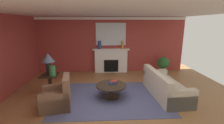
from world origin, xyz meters
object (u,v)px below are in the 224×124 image
(table_lamp, at_px, (48,60))
(vase_mantel_right, at_px, (122,45))
(fireplace, at_px, (111,61))
(vase_mantel_left, at_px, (100,45))
(sofa, at_px, (164,87))
(armchair_near_window, at_px, (58,98))
(mantel_mirror, at_px, (111,34))
(potted_plant, at_px, (163,64))
(coffee_table, at_px, (111,88))
(side_table, at_px, (50,83))
(vase_on_side_table, at_px, (52,71))

(table_lamp, bearing_deg, vase_mantel_right, 40.90)
(fireplace, relative_size, vase_mantel_left, 4.59)
(sofa, xyz_separation_m, armchair_near_window, (-3.38, -0.63, 0.01))
(mantel_mirror, height_order, potted_plant, mantel_mirror)
(coffee_table, relative_size, vase_mantel_left, 2.55)
(side_table, xyz_separation_m, vase_mantel_right, (2.76, 2.39, 0.98))
(mantel_mirror, bearing_deg, vase_on_side_table, -127.53)
(armchair_near_window, distance_m, vase_mantel_right, 4.18)
(fireplace, bearing_deg, vase_on_side_table, -128.81)
(mantel_mirror, xyz_separation_m, vase_on_side_table, (-2.06, -2.68, -1.01))
(vase_mantel_right, bearing_deg, vase_mantel_left, 180.00)
(vase_mantel_left, bearing_deg, vase_on_side_table, -121.01)
(fireplace, distance_m, vase_mantel_right, 0.99)
(vase_on_side_table, bearing_deg, potted_plant, 25.06)
(table_lamp, height_order, vase_mantel_left, vase_mantel_left)
(vase_on_side_table, xyz_separation_m, vase_mantel_left, (1.51, 2.51, 0.52))
(vase_mantel_left, bearing_deg, side_table, -124.77)
(armchair_near_window, bearing_deg, table_lamp, 117.69)
(coffee_table, bearing_deg, mantel_mirror, 87.44)
(vase_on_side_table, bearing_deg, sofa, -3.25)
(vase_on_side_table, bearing_deg, vase_mantel_right, 43.89)
(mantel_mirror, height_order, table_lamp, mantel_mirror)
(fireplace, xyz_separation_m, table_lamp, (-2.21, -2.44, 0.66))
(vase_mantel_right, xyz_separation_m, vase_mantel_left, (-1.10, 0.00, 0.00))
(mantel_mirror, relative_size, vase_on_side_table, 4.25)
(sofa, xyz_separation_m, vase_on_side_table, (-3.74, 0.21, 0.57))
(coffee_table, relative_size, side_table, 1.43)
(fireplace, distance_m, potted_plant, 2.53)
(mantel_mirror, xyz_separation_m, vase_mantel_right, (0.55, -0.17, -0.50))
(mantel_mirror, relative_size, vase_mantel_right, 3.80)
(armchair_near_window, xyz_separation_m, table_lamp, (-0.51, 0.97, 0.92))
(side_table, xyz_separation_m, vase_mantel_left, (1.66, 2.39, 0.99))
(table_lamp, bearing_deg, fireplace, 47.84)
(side_table, bearing_deg, vase_mantel_left, 55.23)
(fireplace, bearing_deg, vase_mantel_left, -174.86)
(mantel_mirror, distance_m, vase_mantel_left, 0.76)
(mantel_mirror, height_order, side_table, mantel_mirror)
(table_lamp, xyz_separation_m, potted_plant, (4.70, 2.01, -0.73))
(sofa, height_order, coffee_table, sofa)
(fireplace, height_order, sofa, fireplace)
(fireplace, bearing_deg, coffee_table, -92.67)
(armchair_near_window, xyz_separation_m, vase_mantel_left, (1.15, 3.36, 1.08))
(table_lamp, distance_m, vase_mantel_left, 2.91)
(armchair_near_window, bearing_deg, vase_mantel_right, 56.14)
(mantel_mirror, bearing_deg, fireplace, -90.00)
(sofa, distance_m, vase_mantel_right, 3.14)
(table_lamp, bearing_deg, potted_plant, 23.12)
(coffee_table, distance_m, side_table, 2.11)
(coffee_table, xyz_separation_m, table_lamp, (-2.08, 0.38, 0.89))
(potted_plant, bearing_deg, mantel_mirror, 167.45)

